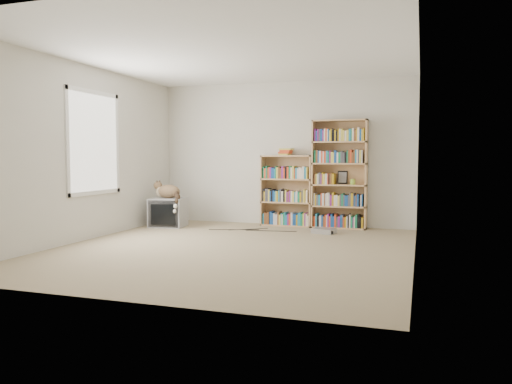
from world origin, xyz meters
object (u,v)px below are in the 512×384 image
(crt_tv, at_px, (168,212))
(bookcase_tall, at_px, (340,177))
(dvd_player, at_px, (324,231))
(cat, at_px, (169,193))
(bookcase_short, at_px, (287,194))

(crt_tv, distance_m, bookcase_tall, 2.97)
(dvd_player, bearing_deg, crt_tv, -163.38)
(crt_tv, distance_m, cat, 0.33)
(bookcase_short, distance_m, dvd_player, 1.15)
(crt_tv, relative_size, bookcase_tall, 0.35)
(bookcase_short, xyz_separation_m, dvd_player, (0.78, -0.68, -0.52))
(bookcase_short, height_order, dvd_player, bookcase_short)
(dvd_player, bearing_deg, bookcase_short, 153.84)
(crt_tv, bearing_deg, bookcase_short, 12.60)
(cat, height_order, bookcase_tall, bookcase_tall)
(crt_tv, height_order, dvd_player, crt_tv)
(bookcase_tall, relative_size, dvd_player, 5.33)
(bookcase_tall, distance_m, dvd_player, 1.07)
(bookcase_tall, height_order, dvd_player, bookcase_tall)
(cat, relative_size, bookcase_tall, 0.34)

